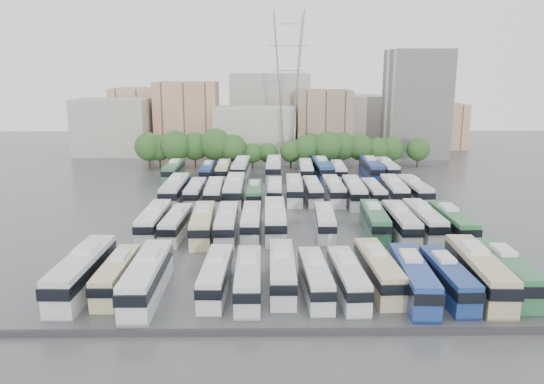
{
  "coord_description": "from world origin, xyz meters",
  "views": [
    {
      "loc": [
        -3.08,
        -73.8,
        22.25
      ],
      "look_at": [
        -2.17,
        6.49,
        3.0
      ],
      "focal_mm": 35.0,
      "sensor_mm": 36.0,
      "label": 1
    }
  ],
  "objects_px": {
    "bus_r0_s0": "(82,272)",
    "bus_r0_s12": "(479,271)",
    "bus_r2_s11": "(373,192)",
    "bus_r3_s12": "(372,169)",
    "bus_r2_s8": "(313,190)",
    "bus_r2_s1": "(175,190)",
    "bus_r0_s6": "(282,271)",
    "bus_r1_s4": "(227,223)",
    "bus_r2_s13": "(414,190)",
    "bus_r2_s6": "(275,190)",
    "bus_r1_s5": "(251,221)",
    "bus_r0_s9": "(378,270)",
    "electricity_pylon": "(288,81)",
    "bus_r2_s2": "(195,192)",
    "bus_r1_s10": "(375,220)",
    "bus_r3_s6": "(274,168)",
    "bus_r0_s7": "(315,278)",
    "bus_r0_s1": "(117,274)",
    "bus_r0_s13": "(508,272)",
    "bus_r1_s2": "(176,224)",
    "bus_r2_s4": "(235,190)",
    "bus_r0_s8": "(348,278)",
    "bus_r1_s8": "(325,221)",
    "bus_r3_s3": "(223,170)",
    "bus_r3_s10": "(338,171)",
    "bus_r3_s2": "(208,171)",
    "bus_r2_s9": "(334,190)",
    "bus_r3_s4": "(241,169)",
    "bus_r2_s3": "(214,192)",
    "bus_r2_s7": "(294,189)",
    "bus_r1_s11": "(401,222)",
    "bus_r0_s4": "(216,275)",
    "bus_r3_s9": "(322,169)",
    "bus_r0_s2": "(147,277)",
    "bus_r2_s10": "(354,191)",
    "bus_r2_s12": "(394,190)",
    "bus_r3_s0": "(174,171)",
    "bus_r3_s13": "(386,169)",
    "bus_r3_s8": "(306,170)",
    "bus_r1_s6": "(275,219)",
    "bus_r1_s3": "(203,223)",
    "apartment_tower": "(416,104)",
    "bus_r1_s1": "(154,221)",
    "bus_r0_s10": "(413,278)"
  },
  "relations": [
    {
      "from": "bus_r2_s13",
      "to": "bus_r1_s2",
      "type": "bearing_deg",
      "value": -156.61
    },
    {
      "from": "bus_r0_s1",
      "to": "bus_r1_s5",
      "type": "distance_m",
      "value": 22.52
    },
    {
      "from": "bus_r1_s5",
      "to": "bus_r3_s2",
      "type": "relative_size",
      "value": 1.06
    },
    {
      "from": "bus_r2_s2",
      "to": "bus_r3_s3",
      "type": "height_order",
      "value": "bus_r2_s2"
    },
    {
      "from": "bus_r2_s8",
      "to": "bus_r2_s13",
      "type": "distance_m",
      "value": 16.92
    },
    {
      "from": "bus_r0_s10",
      "to": "bus_r3_s3",
      "type": "bearing_deg",
      "value": 114.9
    },
    {
      "from": "bus_r1_s5",
      "to": "bus_r2_s12",
      "type": "xyz_separation_m",
      "value": [
        23.38,
        17.21,
        0.18
      ]
    },
    {
      "from": "bus_r0_s12",
      "to": "bus_r2_s7",
      "type": "height_order",
      "value": "bus_r0_s12"
    },
    {
      "from": "bus_r2_s10",
      "to": "bus_r1_s6",
      "type": "bearing_deg",
      "value": -127.88
    },
    {
      "from": "bus_r2_s11",
      "to": "bus_r2_s13",
      "type": "distance_m",
      "value": 6.91
    },
    {
      "from": "bus_r1_s4",
      "to": "bus_r3_s3",
      "type": "relative_size",
      "value": 1.06
    },
    {
      "from": "bus_r3_s3",
      "to": "bus_r3_s8",
      "type": "xyz_separation_m",
      "value": [
        16.56,
        -0.41,
        0.08
      ]
    },
    {
      "from": "bus_r2_s10",
      "to": "bus_r2_s12",
      "type": "bearing_deg",
      "value": 7.23
    },
    {
      "from": "bus_r2_s3",
      "to": "bus_r2_s12",
      "type": "xyz_separation_m",
      "value": [
        29.89,
        0.81,
        0.1
      ]
    },
    {
      "from": "bus_r2_s8",
      "to": "bus_r2_s1",
      "type": "bearing_deg",
      "value": -177.93
    },
    {
      "from": "bus_r0_s0",
      "to": "bus_r0_s12",
      "type": "xyz_separation_m",
      "value": [
        39.85,
        -0.44,
        0.02
      ]
    },
    {
      "from": "bus_r1_s10",
      "to": "bus_r2_s11",
      "type": "xyz_separation_m",
      "value": [
        3.18,
        16.8,
        -0.14
      ]
    },
    {
      "from": "electricity_pylon",
      "to": "bus_r0_s12",
      "type": "distance_m",
      "value": 77.76
    },
    {
      "from": "bus_r1_s6",
      "to": "bus_r3_s9",
      "type": "bearing_deg",
      "value": 73.99
    },
    {
      "from": "bus_r0_s7",
      "to": "bus_r2_s4",
      "type": "xyz_separation_m",
      "value": [
        -10.13,
        36.44,
        0.41
      ]
    },
    {
      "from": "electricity_pylon",
      "to": "bus_r2_s2",
      "type": "distance_m",
      "value": 45.04
    },
    {
      "from": "bus_r2_s13",
      "to": "bus_r0_s4",
      "type": "bearing_deg",
      "value": -132.35
    },
    {
      "from": "bus_r2_s8",
      "to": "bus_r3_s10",
      "type": "bearing_deg",
      "value": 67.76
    },
    {
      "from": "bus_r0_s7",
      "to": "bus_r0_s1",
      "type": "bearing_deg",
      "value": 174.43
    },
    {
      "from": "bus_r3_s9",
      "to": "bus_r1_s10",
      "type": "bearing_deg",
      "value": -86.71
    },
    {
      "from": "bus_r3_s0",
      "to": "bus_r1_s4",
      "type": "bearing_deg",
      "value": -69.39
    },
    {
      "from": "bus_r0_s8",
      "to": "bus_r1_s8",
      "type": "bearing_deg",
      "value": 87.51
    },
    {
      "from": "bus_r2_s6",
      "to": "bus_r2_s3",
      "type": "bearing_deg",
      "value": -166.8
    },
    {
      "from": "bus_r0_s13",
      "to": "bus_r2_s13",
      "type": "bearing_deg",
      "value": 90.34
    },
    {
      "from": "electricity_pylon",
      "to": "bus_r3_s3",
      "type": "distance_m",
      "value": 29.15
    },
    {
      "from": "bus_r0_s2",
      "to": "bus_r2_s7",
      "type": "relative_size",
      "value": 1.09
    },
    {
      "from": "bus_r2_s11",
      "to": "bus_r3_s12",
      "type": "distance_m",
      "value": 19.01
    },
    {
      "from": "apartment_tower",
      "to": "bus_r1_s1",
      "type": "height_order",
      "value": "apartment_tower"
    },
    {
      "from": "bus_r2_s4",
      "to": "bus_r2_s11",
      "type": "xyz_separation_m",
      "value": [
        23.09,
        -0.22,
        -0.41
      ]
    },
    {
      "from": "bus_r0_s6",
      "to": "bus_r1_s4",
      "type": "bearing_deg",
      "value": 112.41
    },
    {
      "from": "bus_r2_s3",
      "to": "bus_r3_s6",
      "type": "bearing_deg",
      "value": 62.05
    },
    {
      "from": "bus_r1_s6",
      "to": "bus_r2_s7",
      "type": "height_order",
      "value": "bus_r1_s6"
    },
    {
      "from": "bus_r2_s2",
      "to": "bus_r3_s9",
      "type": "bearing_deg",
      "value": 39.47
    },
    {
      "from": "bus_r1_s5",
      "to": "bus_r2_s9",
      "type": "distance_m",
      "value": 22.43
    },
    {
      "from": "bus_r2_s13",
      "to": "bus_r2_s6",
      "type": "bearing_deg",
      "value": 174.28
    },
    {
      "from": "bus_r1_s5",
      "to": "bus_r0_s9",
      "type": "bearing_deg",
      "value": -52.36
    },
    {
      "from": "bus_r1_s10",
      "to": "bus_r3_s6",
      "type": "bearing_deg",
      "value": 112.4
    },
    {
      "from": "bus_r3_s2",
      "to": "bus_r3_s13",
      "type": "xyz_separation_m",
      "value": [
        36.03,
        1.28,
        0.18
      ]
    },
    {
      "from": "bus_r0_s2",
      "to": "bus_r1_s6",
      "type": "bearing_deg",
      "value": 57.33
    },
    {
      "from": "bus_r0_s4",
      "to": "bus_r1_s8",
      "type": "distance_m",
      "value": 23.11
    },
    {
      "from": "bus_r3_s4",
      "to": "bus_r2_s4",
      "type": "bearing_deg",
      "value": -87.81
    },
    {
      "from": "bus_r0_s7",
      "to": "bus_r1_s11",
      "type": "xyz_separation_m",
      "value": [
        13.04,
        18.17,
        0.22
      ]
    },
    {
      "from": "bus_r1_s3",
      "to": "bus_r2_s10",
      "type": "bearing_deg",
      "value": 35.49
    },
    {
      "from": "bus_r0_s6",
      "to": "bus_r3_s10",
      "type": "relative_size",
      "value": 1.08
    },
    {
      "from": "bus_r3_s10",
      "to": "bus_r0_s4",
      "type": "bearing_deg",
      "value": -108.15
    }
  ]
}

